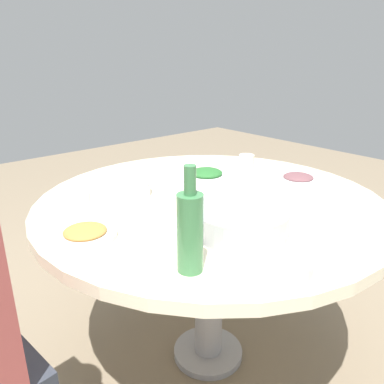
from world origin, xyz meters
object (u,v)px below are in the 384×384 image
(dish_tofu_braise, at_px, (85,233))
(green_bottle, at_px, (190,230))
(soup_bowl, at_px, (117,189))
(tea_cup_far, at_px, (246,161))
(dish_greens, at_px, (207,175))
(round_dining_table, at_px, (210,219))
(tea_cup_near, at_px, (296,273))
(dish_eggplant, at_px, (298,179))
(rice_bowl, at_px, (241,220))

(dish_tofu_braise, height_order, green_bottle, green_bottle)
(soup_bowl, xyz_separation_m, green_bottle, (0.15, 0.62, 0.09))
(soup_bowl, xyz_separation_m, tea_cup_far, (-0.68, 0.08, 0.01))
(dish_greens, xyz_separation_m, green_bottle, (0.56, 0.53, 0.10))
(round_dining_table, xyz_separation_m, soup_bowl, (0.25, -0.28, 0.11))
(green_bottle, bearing_deg, dish_greens, -136.21)
(dish_tofu_braise, height_order, tea_cup_near, tea_cup_near)
(round_dining_table, xyz_separation_m, green_bottle, (0.40, 0.34, 0.20))
(green_bottle, bearing_deg, dish_tofu_braise, -71.04)
(dish_greens, relative_size, tea_cup_near, 2.50)
(dish_eggplant, bearing_deg, round_dining_table, -14.84)
(dish_greens, height_order, tea_cup_far, tea_cup_far)
(dish_greens, relative_size, tea_cup_far, 2.67)
(round_dining_table, height_order, dish_tofu_braise, dish_tofu_braise)
(green_bottle, bearing_deg, round_dining_table, -139.45)
(green_bottle, bearing_deg, soup_bowl, -103.42)
(dish_eggplant, height_order, dish_tofu_braise, dish_eggplant)
(soup_bowl, bearing_deg, dish_greens, 167.99)
(round_dining_table, height_order, rice_bowl, rice_bowl)
(rice_bowl, distance_m, soup_bowl, 0.57)
(green_bottle, relative_size, tea_cup_near, 3.60)
(round_dining_table, xyz_separation_m, tea_cup_near, (0.25, 0.56, 0.12))
(dish_greens, height_order, tea_cup_near, tea_cup_near)
(round_dining_table, bearing_deg, soup_bowl, -47.33)
(dish_greens, xyz_separation_m, tea_cup_far, (-0.28, -0.01, 0.01))
(green_bottle, xyz_separation_m, tea_cup_near, (-0.15, 0.22, -0.09))
(dish_greens, relative_size, green_bottle, 0.69)
(green_bottle, distance_m, tea_cup_near, 0.28)
(soup_bowl, distance_m, tea_cup_far, 0.69)
(dish_greens, distance_m, green_bottle, 0.78)
(rice_bowl, bearing_deg, green_bottle, 13.67)
(tea_cup_far, bearing_deg, dish_greens, 1.57)
(rice_bowl, xyz_separation_m, dish_greens, (-0.29, -0.47, -0.02))
(dish_eggplant, relative_size, green_bottle, 0.68)
(dish_tofu_braise, xyz_separation_m, green_bottle, (-0.12, 0.35, 0.10))
(round_dining_table, xyz_separation_m, dish_tofu_braise, (0.52, -0.01, 0.10))
(dish_greens, distance_m, tea_cup_near, 0.85)
(tea_cup_far, bearing_deg, round_dining_table, 24.57)
(round_dining_table, bearing_deg, dish_eggplant, 165.16)
(round_dining_table, xyz_separation_m, dish_eggplant, (-0.42, 0.11, 0.11))
(tea_cup_near, bearing_deg, rice_bowl, -111.48)
(dish_tofu_braise, bearing_deg, dish_eggplant, 172.71)
(dish_greens, relative_size, dish_eggplant, 1.02)
(round_dining_table, relative_size, soup_bowl, 4.66)
(round_dining_table, relative_size, green_bottle, 4.71)
(tea_cup_near, distance_m, tea_cup_far, 1.02)
(round_dining_table, height_order, dish_eggplant, dish_eggplant)
(rice_bowl, bearing_deg, tea_cup_near, 68.52)
(rice_bowl, distance_m, tea_cup_near, 0.31)
(soup_bowl, relative_size, green_bottle, 1.01)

